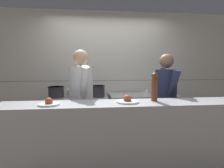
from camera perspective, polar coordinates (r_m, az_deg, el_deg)
wall_back_tiled at (r=3.78m, az=-1.68°, el=3.45°), size 8.00×0.06×2.60m
oven_range at (r=3.53m, az=-11.09°, el=-11.15°), size 1.16×0.71×0.86m
prep_counter at (r=3.65m, az=10.02°, el=-10.37°), size 1.33×0.65×0.90m
pass_counter at (r=2.22m, az=4.77°, el=-19.29°), size 2.96×0.45×1.03m
stock_pot at (r=3.49m, az=-17.77°, el=-2.42°), size 0.30×0.30×0.21m
sauce_pot at (r=3.44m, az=-11.84°, el=-2.85°), size 0.35×0.35×0.15m
braising_pot at (r=3.39m, az=-4.54°, el=-2.29°), size 0.27×0.27×0.22m
mixing_bowl_steel at (r=3.64m, az=11.33°, el=-2.35°), size 0.22×0.22×0.10m
plated_dish_main at (r=2.04m, az=-19.91°, el=-5.90°), size 0.24×0.24×0.08m
plated_dish_appetiser at (r=2.06m, az=5.05°, el=-5.38°), size 0.27×0.27×0.09m
pepper_mill at (r=2.19m, az=13.72°, el=-0.65°), size 0.08×0.08×0.35m
chef_head_cook at (r=2.64m, az=-9.95°, el=-5.49°), size 0.42×0.74×1.69m
chef_sous at (r=2.88m, az=17.00°, el=-5.24°), size 0.37×0.72×1.65m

